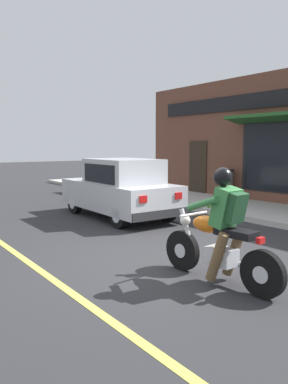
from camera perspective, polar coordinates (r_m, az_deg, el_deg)
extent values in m
plane|color=#2B2B2D|center=(6.40, 2.12, -10.29)|extent=(80.00, 80.00, 0.00)
cube|color=#ADAAA3|center=(11.95, 12.19, -1.97)|extent=(2.60, 22.00, 0.14)
cube|color=brown|center=(12.59, 19.65, 7.51)|extent=(0.50, 11.73, 4.20)
cube|color=#2D2319|center=(14.48, 8.20, 3.57)|extent=(0.04, 0.90, 2.10)
cube|color=black|center=(12.45, 19.15, 13.31)|extent=(0.06, 9.97, 0.50)
cylinder|color=black|center=(5.85, 5.87, -8.82)|extent=(0.14, 0.62, 0.62)
cylinder|color=silver|center=(5.85, 5.87, -8.82)|extent=(0.13, 0.22, 0.22)
cylinder|color=black|center=(5.02, 17.63, -11.83)|extent=(0.14, 0.62, 0.62)
cylinder|color=silver|center=(5.02, 17.63, -11.83)|extent=(0.13, 0.22, 0.22)
cube|color=silver|center=(5.35, 11.71, -9.55)|extent=(0.30, 0.42, 0.24)
ellipsoid|color=orange|center=(5.40, 9.74, -4.86)|extent=(0.33, 0.54, 0.24)
cube|color=black|center=(5.12, 13.84, -6.08)|extent=(0.29, 0.57, 0.10)
cylinder|color=silver|center=(5.70, 6.63, -5.98)|extent=(0.09, 0.33, 0.68)
cylinder|color=silver|center=(5.57, 7.57, -3.37)|extent=(0.56, 0.07, 0.04)
sphere|color=silver|center=(5.70, 6.29, -4.33)|extent=(0.16, 0.16, 0.16)
cylinder|color=silver|center=(5.28, 16.25, -11.05)|extent=(0.11, 0.55, 0.08)
cube|color=red|center=(4.93, 17.32, -7.07)|extent=(0.12, 0.07, 0.08)
cylinder|color=brown|center=(5.16, 11.08, -9.70)|extent=(0.16, 0.36, 0.71)
cylinder|color=brown|center=(5.44, 13.50, -8.91)|extent=(0.16, 0.36, 0.71)
cube|color=#387F42|center=(5.17, 12.34, -2.30)|extent=(0.36, 0.35, 0.57)
cylinder|color=#387F42|center=(5.16, 8.88, -1.79)|extent=(0.12, 0.52, 0.26)
cylinder|color=#387F42|center=(5.46, 11.65, -1.36)|extent=(0.12, 0.52, 0.26)
sphere|color=black|center=(5.16, 11.93, 2.28)|extent=(0.26, 0.26, 0.26)
cube|color=#1E4728|center=(5.07, 13.77, -2.29)|extent=(0.29, 0.26, 0.42)
cylinder|color=black|center=(10.80, -10.48, -1.63)|extent=(0.19, 0.60, 0.60)
cylinder|color=silver|center=(10.80, -10.48, -1.63)|extent=(0.21, 0.33, 0.33)
cylinder|color=black|center=(11.47, -3.95, -1.03)|extent=(0.19, 0.60, 0.60)
cylinder|color=silver|center=(11.47, -3.95, -1.03)|extent=(0.21, 0.33, 0.33)
cylinder|color=black|center=(8.71, -3.79, -3.60)|extent=(0.19, 0.60, 0.60)
cylinder|color=silver|center=(8.71, -3.79, -3.60)|extent=(0.21, 0.33, 0.33)
cylinder|color=black|center=(9.53, 3.61, -2.68)|extent=(0.19, 0.60, 0.60)
cylinder|color=silver|center=(9.53, 3.61, -2.68)|extent=(0.21, 0.33, 0.33)
cube|color=#B7BABF|center=(10.05, -3.89, -0.45)|extent=(1.72, 3.73, 0.70)
cube|color=#B7BABF|center=(9.77, -3.16, 3.12)|extent=(1.48, 1.93, 0.66)
cube|color=black|center=(10.52, -5.69, 3.10)|extent=(1.33, 0.38, 0.51)
cube|color=black|center=(9.41, -6.90, 2.80)|extent=(0.06, 1.52, 0.46)
cube|color=black|center=(10.18, 0.30, 3.17)|extent=(0.06, 1.52, 0.46)
cube|color=silver|center=(11.43, -10.96, 0.95)|extent=(0.24, 0.04, 0.14)
cube|color=red|center=(8.21, -0.14, -1.12)|extent=(0.20, 0.04, 0.16)
cube|color=silver|center=(11.89, -6.49, 1.26)|extent=(0.24, 0.04, 0.14)
cube|color=red|center=(8.83, 5.26, -0.58)|extent=(0.20, 0.04, 0.16)
cube|color=#28282B|center=(11.67, -8.58, -0.71)|extent=(1.61, 0.15, 0.20)
cube|color=#28282B|center=(8.60, 2.52, -3.40)|extent=(1.61, 0.15, 0.20)
cylinder|color=#514C47|center=(13.05, 12.27, 1.08)|extent=(0.52, 0.52, 0.90)
cylinder|color=black|center=(13.01, 12.33, 3.23)|extent=(0.56, 0.56, 0.08)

